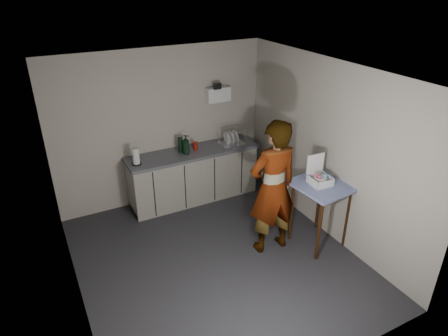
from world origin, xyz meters
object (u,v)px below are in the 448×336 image
soap_bottle (186,144)px  paper_towel (136,157)px  side_table (322,192)px  bakery_box (320,178)px  dark_bottle (180,145)px  kitchen_counter (193,176)px  soda_can (195,146)px  dish_rack (232,141)px  standing_man (273,188)px

soap_bottle → paper_towel: soap_bottle is taller
side_table → bakery_box: (-0.04, 0.04, 0.21)m
paper_towel → dark_bottle: bearing=8.0°
kitchen_counter → side_table: size_ratio=2.28×
side_table → soda_can: (-1.03, 2.04, 0.12)m
soda_can → dish_rack: bearing=-6.8°
standing_man → bakery_box: bearing=166.0°
soap_bottle → soda_can: 0.23m
dark_bottle → soap_bottle: bearing=-56.0°
side_table → dark_bottle: (-1.29, 2.06, 0.18)m
paper_towel → bakery_box: 2.79m
kitchen_counter → dish_rack: size_ratio=5.33×
soda_can → side_table: bearing=-63.2°
soda_can → dish_rack: dish_rack is taller
side_table → dish_rack: dish_rack is taller
side_table → soap_bottle: bearing=116.2°
kitchen_counter → bakery_box: (1.06, -1.97, 0.64)m
standing_man → soap_bottle: standing_man is taller
bakery_box → dish_rack: bearing=103.2°
soap_bottle → dark_bottle: soap_bottle is taller
kitchen_counter → soap_bottle: bearing=-162.0°
dish_rack → bakery_box: (0.34, -1.92, 0.09)m
soda_can → dark_bottle: dark_bottle is taller
standing_man → paper_towel: bearing=-49.2°
soda_can → bakery_box: size_ratio=0.36×
soda_can → bakery_box: bakery_box is taller
kitchen_counter → paper_towel: (-0.97, -0.06, 0.61)m
kitchen_counter → soda_can: (0.07, 0.03, 0.55)m
dark_bottle → bakery_box: bakery_box is taller
soap_bottle → bakery_box: size_ratio=0.83×
soap_bottle → bakery_box: (1.19, -1.93, -0.00)m
standing_man → soda_can: bearing=-77.2°
soap_bottle → soda_can: size_ratio=2.32×
kitchen_counter → dark_bottle: 0.64m
kitchen_counter → standing_man: bearing=-76.8°
soda_can → dish_rack: size_ratio=0.33×
dark_bottle → dish_rack: bearing=-6.3°
standing_man → soap_bottle: size_ratio=6.08×
standing_man → bakery_box: size_ratio=5.02×
side_table → dish_rack: (-0.38, 1.96, 0.12)m
kitchen_counter → dish_rack: dish_rack is taller
bakery_box → side_table: bearing=-44.3°
side_table → dark_bottle: 2.43m
side_table → paper_towel: 2.85m
side_table → soap_bottle: 2.33m
side_table → bakery_box: 0.22m
kitchen_counter → dark_bottle: (-0.19, 0.05, 0.61)m
soap_bottle → dish_rack: (0.85, -0.01, -0.09)m
standing_man → soap_bottle: bearing=-70.7°
standing_man → dark_bottle: size_ratio=7.56×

